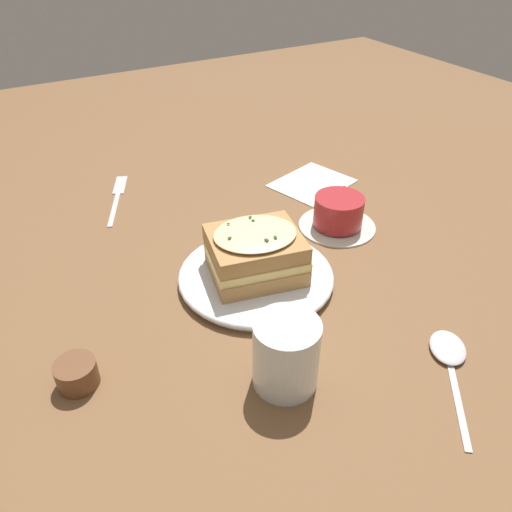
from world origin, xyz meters
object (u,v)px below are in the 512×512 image
Objects in this scene: napkin at (312,183)px; spoon at (449,353)px; water_glass at (286,354)px; sandwich at (256,253)px; fork at (118,193)px; condiment_pot at (77,374)px; teacup_with_saucer at (338,213)px; dinner_plate at (256,276)px.

spoon is at bearing -104.16° from napkin.
water_glass reaches higher than napkin.
sandwich reaches higher than fork.
fork is 3.74× the size of condiment_pot.
napkin is at bearing 51.34° from water_glass.
condiment_pot is at bearing 151.32° from water_glass.
teacup_with_saucer is at bearing 16.89° from sandwich.
dinner_plate is 0.29m from condiment_pot.
condiment_pot is at bearing -166.68° from sandwich.
teacup_with_saucer is 2.72× the size of condiment_pot.
sandwich is 1.14× the size of teacup_with_saucer.
teacup_with_saucer is (0.20, 0.06, 0.02)m from dinner_plate.
spoon is at bearing -24.28° from condiment_pot.
condiment_pot is at bearing -88.78° from fork.
napkin is 0.60m from condiment_pot.
teacup_with_saucer is 0.32m from spoon.
sandwich is 0.83× the size of fork.
water_glass is at bearing -109.44° from sandwich.
sandwich is 1.03× the size of napkin.
sandwich is 0.34m from napkin.
dinner_plate reaches higher than fork.
water_glass is 0.22m from spoon.
fork is (-0.04, 0.55, -0.04)m from water_glass.
spoon is 0.48m from napkin.
dinner_plate is 2.57× the size of water_glass.
sandwich is 0.29m from spoon.
condiment_pot is (-0.42, 0.19, 0.01)m from spoon.
fork is 0.47m from condiment_pot.
dinner_plate is at bearing -139.64° from napkin.
dinner_plate is at bearing -102.77° from sandwich.
sandwich reaches higher than teacup_with_saucer.
spoon is 1.05× the size of napkin.
spoon reaches higher than napkin.
teacup_with_saucer is at bearing 17.33° from dinner_plate.
spoon is (0.20, -0.07, -0.04)m from water_glass.
dinner_plate is 1.57× the size of napkin.
water_glass reaches higher than dinner_plate.
water_glass is 0.58× the size of spoon.
water_glass is at bearing -62.52° from fork.
napkin is at bearing 114.37° from spoon.
dinner_plate reaches higher than spoon.
dinner_plate is 4.73× the size of condiment_pot.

